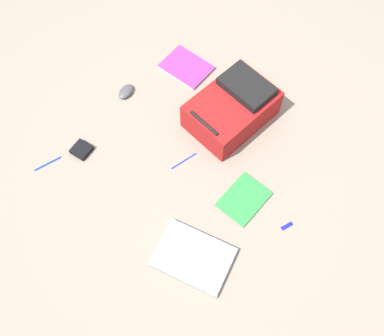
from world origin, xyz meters
name	(u,v)px	position (x,y,z in m)	size (l,w,h in m)	color
ground_plane	(188,164)	(0.00, 0.00, 0.00)	(3.93, 3.93, 0.00)	gray
backpack	(233,108)	(0.01, -0.36, 0.09)	(0.34, 0.46, 0.21)	maroon
laptop	(193,257)	(-0.33, 0.34, 0.02)	(0.39, 0.32, 0.03)	#929296
book_manual	(244,199)	(-0.33, -0.03, 0.01)	(0.17, 0.23, 0.01)	silver
book_blue	(186,67)	(0.40, -0.45, 0.01)	(0.27, 0.20, 0.02)	silver
computer_mouse	(126,91)	(0.53, -0.11, 0.02)	(0.06, 0.10, 0.03)	#4C4C51
pen_black	(48,163)	(0.53, 0.45, 0.00)	(0.01, 0.01, 0.14)	#1933B2
pen_blue	(183,161)	(0.03, 0.00, 0.00)	(0.01, 0.01, 0.15)	#1933B2
earbud_pouch	(82,150)	(0.45, 0.29, 0.01)	(0.09, 0.09, 0.03)	black
usb_stick	(287,226)	(-0.56, -0.06, 0.00)	(0.02, 0.06, 0.01)	#191999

